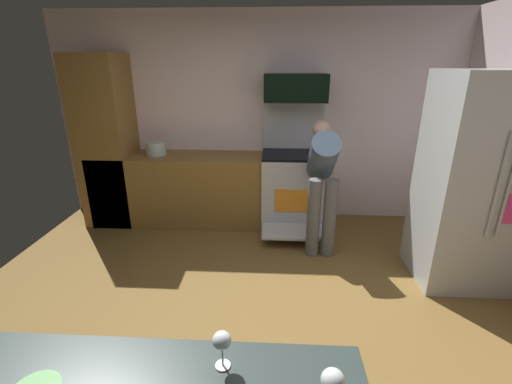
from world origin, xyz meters
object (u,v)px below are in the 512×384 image
Objects in this scene: wine_glass_far at (333,381)px; refrigerator at (476,183)px; stock_pot at (156,149)px; oven_range at (292,187)px; person_cook at (322,177)px; microwave at (296,88)px; wine_glass_mid at (222,342)px.

refrigerator is at bearing 54.03° from wine_glass_far.
stock_pot is (-3.31, 1.13, 0.01)m from refrigerator.
stock_pot is (-1.72, 0.01, 0.47)m from oven_range.
stock_pot is (-2.00, 0.64, 0.13)m from person_cook.
refrigerator reaches higher than person_cook.
person_cook is 2.74m from wine_glass_far.
person_cook is 5.63× the size of stock_pot.
person_cook is at bearing -65.76° from oven_range.
stock_pot is (-1.70, 3.36, -0.03)m from wine_glass_far.
refrigerator is (1.59, -1.12, 0.46)m from oven_range.
microwave is at bearing 89.59° from wine_glass_far.
person_cook reaches higher than stock_pot.
wine_glass_far is (-0.02, -3.44, -0.70)m from microwave.
microwave is 4.60× the size of wine_glass_far.
oven_range is 3.26m from wine_glass_mid.
microwave is 3.39m from wine_glass_mid.
wine_glass_far is at bearing -90.43° from oven_range.
refrigerator is at bearing -37.28° from microwave.
person_cook is at bearing -68.61° from microwave.
stock_pot is (-1.31, 3.21, -0.04)m from wine_glass_mid.
wine_glass_far is at bearing -96.44° from person_cook.
oven_range is at bearing 82.64° from wine_glass_mid.
microwave is 1.87m from stock_pot.
refrigerator is 1.40m from person_cook.
oven_range reaches higher than wine_glass_far.
oven_range is 9.69× the size of wine_glass_far.
wine_glass_mid is at bearing -133.99° from refrigerator.
microwave is 2.13m from refrigerator.
oven_range is 0.77m from person_cook.
wine_glass_mid is 0.64× the size of stock_pot.
oven_range reaches higher than person_cook.
oven_range is at bearing 89.57° from wine_glass_far.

